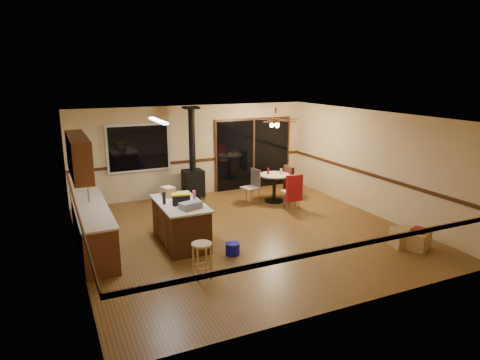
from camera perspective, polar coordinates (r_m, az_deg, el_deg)
floor at (r=9.69m, az=0.75°, el=-7.00°), size 7.00×7.00×0.00m
ceiling at (r=9.08m, az=0.80°, el=8.48°), size 7.00×7.00×0.00m
wall_back at (r=12.49m, az=-6.15°, el=3.93°), size 7.00×0.00×7.00m
wall_front at (r=6.45m, az=14.31°, el=-6.20°), size 7.00×0.00×7.00m
wall_left at (r=8.46m, az=-21.18°, el=-1.88°), size 0.00×7.00×7.00m
wall_right at (r=11.22m, az=17.14°, el=2.22°), size 0.00×7.00×7.00m
chair_rail at (r=9.38m, az=0.77°, el=-1.30°), size 7.00×7.00×0.08m
window at (r=12.00m, az=-13.37°, el=4.18°), size 1.72×0.10×1.32m
sliding_door at (r=13.20m, az=1.79°, el=3.45°), size 2.52×0.10×2.10m
lower_cabinets at (r=9.21m, az=-19.06°, el=-6.10°), size 0.60×3.00×0.86m
countertop at (r=9.07m, az=-19.29°, el=-3.43°), size 0.64×3.04×0.04m
upper_cabinets at (r=9.02m, az=-20.73°, el=3.03°), size 0.35×2.00×0.80m
kitchen_island at (r=9.03m, az=-7.92°, el=-5.69°), size 0.88×1.68×0.90m
wood_stove at (r=12.12m, az=-6.30°, el=0.86°), size 0.55×0.50×2.52m
ceiling_fan at (r=11.55m, az=4.76°, el=7.71°), size 0.24×0.24×0.55m
fluorescent_strip at (r=8.76m, az=-10.86°, el=7.77°), size 0.10×1.20×0.04m
toolbox_grey at (r=8.45m, az=-6.61°, el=-3.37°), size 0.47×0.34×0.13m
toolbox_black at (r=8.73m, az=-7.86°, el=-2.62°), size 0.39×0.26×0.20m
toolbox_yellow_lid at (r=8.69m, az=-7.88°, el=-1.90°), size 0.41×0.27×0.03m
box_on_island at (r=9.35m, az=-9.55°, el=-1.53°), size 0.29×0.35×0.20m
bottle_dark at (r=8.80m, az=-10.09°, el=-2.38°), size 0.08×0.08×0.25m
bottle_pink at (r=8.97m, az=-6.13°, el=-2.06°), size 0.09×0.09×0.21m
bottle_white at (r=9.48m, az=-9.02°, el=-1.41°), size 0.06×0.06×0.17m
bar_stool at (r=7.57m, az=-5.08°, el=-10.67°), size 0.47×0.47×0.65m
blue_bucket at (r=8.54m, az=-0.99°, el=-9.16°), size 0.31×0.31×0.23m
dining_table at (r=11.85m, az=4.59°, el=-0.41°), size 0.83×0.83×0.78m
glass_red at (r=11.79m, az=3.75°, el=1.21°), size 0.07×0.07×0.17m
glass_cream at (r=11.82m, az=5.50°, el=1.15°), size 0.07×0.07×0.14m
chair_left at (r=11.67m, az=1.75°, el=-0.29°), size 0.47×0.47×0.51m
chair_near at (r=11.14m, az=7.19°, el=-1.05°), size 0.46×0.49×0.70m
chair_right at (r=12.13m, az=6.61°, el=0.22°), size 0.47×0.44×0.70m
box_under_window at (r=12.09m, az=-9.88°, el=-2.02°), size 0.51×0.45×0.35m
box_corner_a at (r=9.50m, az=22.60°, el=-7.42°), size 0.60×0.56×0.36m
box_corner_b at (r=9.52m, az=20.97°, el=-7.16°), size 0.54×0.49×0.38m
box_small_red at (r=9.42m, az=22.73°, el=-6.18°), size 0.35×0.32×0.07m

